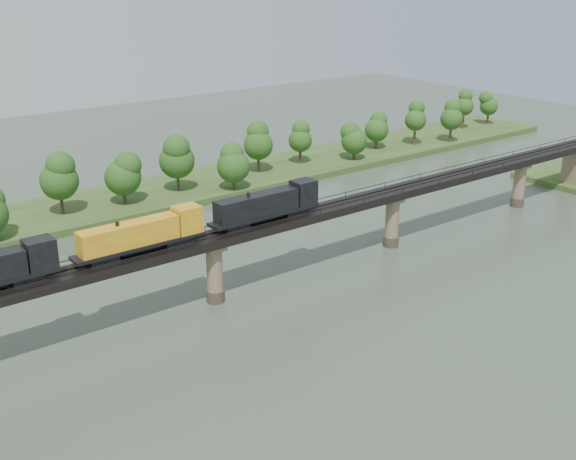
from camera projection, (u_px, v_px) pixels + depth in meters
ground at (337, 381)px, 95.02m from camera, size 400.00×400.00×0.00m
far_bank at (82, 210)px, 157.96m from camera, size 300.00×24.00×1.60m
bridge at (215, 270)px, 115.43m from camera, size 236.00×30.00×11.50m
bridge_superstructure at (213, 233)px, 113.21m from camera, size 220.00×4.90×0.75m
far_treeline at (48, 186)px, 147.15m from camera, size 289.06×17.54×13.60m
freight_train at (91, 248)px, 101.01m from camera, size 82.94×3.23×5.71m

